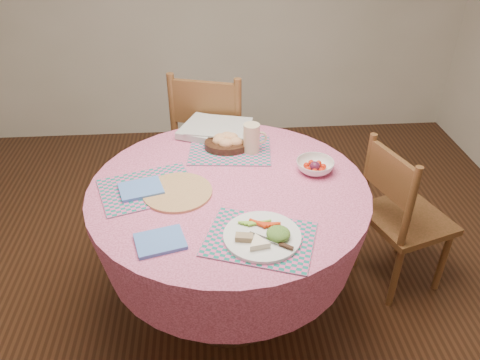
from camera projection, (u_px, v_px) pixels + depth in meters
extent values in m
plane|color=#331C0F|center=(231.00, 303.00, 2.47)|extent=(4.00, 4.00, 0.00)
cylinder|color=pink|center=(229.00, 190.00, 2.07)|extent=(1.24, 1.24, 0.04)
cone|color=pink|center=(229.00, 220.00, 2.16)|extent=(1.24, 1.24, 0.30)
cylinder|color=black|center=(230.00, 273.00, 2.35)|extent=(0.14, 0.14, 0.44)
cylinder|color=black|center=(231.00, 300.00, 2.45)|extent=(0.56, 0.56, 0.06)
cube|color=brown|center=(407.00, 219.00, 2.42)|extent=(0.48, 0.49, 0.04)
cylinder|color=brown|center=(443.00, 260.00, 2.46)|extent=(0.05, 0.05, 0.41)
cylinder|color=brown|center=(403.00, 224.00, 2.71)|extent=(0.05, 0.05, 0.41)
cylinder|color=brown|center=(395.00, 276.00, 2.36)|extent=(0.05, 0.05, 0.41)
cylinder|color=brown|center=(358.00, 237.00, 2.61)|extent=(0.05, 0.05, 0.41)
cylinder|color=brown|center=(409.00, 209.00, 2.12)|extent=(0.05, 0.05, 0.45)
cylinder|color=brown|center=(367.00, 174.00, 2.37)|extent=(0.05, 0.05, 0.45)
cube|color=brown|center=(390.00, 175.00, 2.19)|extent=(0.13, 0.32, 0.22)
cube|color=brown|center=(215.00, 144.00, 2.95)|extent=(0.57, 0.55, 0.04)
cylinder|color=brown|center=(250.00, 165.00, 3.19)|extent=(0.05, 0.05, 0.47)
cylinder|color=brown|center=(197.00, 159.00, 3.26)|extent=(0.05, 0.05, 0.47)
cylinder|color=brown|center=(239.00, 194.00, 2.90)|extent=(0.05, 0.05, 0.47)
cylinder|color=brown|center=(181.00, 187.00, 2.97)|extent=(0.05, 0.05, 0.47)
cylinder|color=brown|center=(238.00, 123.00, 2.61)|extent=(0.05, 0.05, 0.52)
cylinder|color=brown|center=(174.00, 117.00, 2.68)|extent=(0.05, 0.05, 0.52)
cube|color=brown|center=(204.00, 103.00, 2.59)|extent=(0.37, 0.14, 0.25)
cube|color=#147467|center=(260.00, 239.00, 1.76)|extent=(0.48, 0.42, 0.01)
cube|color=#147467|center=(148.00, 188.00, 2.04)|extent=(0.47, 0.41, 0.01)
cube|color=#147467|center=(230.00, 150.00, 2.32)|extent=(0.43, 0.34, 0.01)
cylinder|color=#A26D46|center=(178.00, 192.00, 2.01)|extent=(0.30, 0.30, 0.01)
cube|color=#527ED3|center=(160.00, 241.00, 1.74)|extent=(0.21, 0.18, 0.01)
cube|color=#527ED3|center=(141.00, 189.00, 2.02)|extent=(0.21, 0.18, 0.01)
cylinder|color=white|center=(262.00, 236.00, 1.76)|extent=(0.29, 0.29, 0.01)
ellipsoid|color=#28581E|center=(279.00, 232.00, 1.74)|extent=(0.10, 0.10, 0.04)
cylinder|color=#FFEDCC|center=(262.00, 244.00, 1.69)|extent=(0.10, 0.10, 0.02)
cube|color=#957856|center=(246.00, 239.00, 1.71)|extent=(0.07, 0.05, 0.02)
cube|color=silver|center=(269.00, 239.00, 1.73)|extent=(0.13, 0.10, 0.00)
cylinder|color=black|center=(228.00, 145.00, 2.33)|extent=(0.23, 0.23, 0.03)
ellipsoid|color=#F2B57C|center=(219.00, 139.00, 2.30)|extent=(0.07, 0.06, 0.05)
ellipsoid|color=#F2B57C|center=(231.00, 135.00, 2.33)|extent=(0.07, 0.06, 0.05)
ellipsoid|color=#F2B57C|center=(236.00, 140.00, 2.29)|extent=(0.07, 0.06, 0.05)
ellipsoid|color=#F2B57C|center=(226.00, 141.00, 2.28)|extent=(0.07, 0.06, 0.05)
ellipsoid|color=#F2B57C|center=(227.00, 134.00, 2.34)|extent=(0.07, 0.06, 0.05)
ellipsoid|color=#F2B57C|center=(220.00, 136.00, 2.32)|extent=(0.07, 0.06, 0.05)
cylinder|color=beige|center=(251.00, 138.00, 2.27)|extent=(0.08, 0.08, 0.15)
torus|color=beige|center=(260.00, 138.00, 2.27)|extent=(0.07, 0.01, 0.07)
imported|color=white|center=(315.00, 166.00, 2.15)|extent=(0.23, 0.23, 0.05)
sphere|color=red|center=(323.00, 167.00, 2.15)|extent=(0.03, 0.03, 0.03)
sphere|color=red|center=(319.00, 163.00, 2.18)|extent=(0.03, 0.03, 0.03)
sphere|color=red|center=(311.00, 163.00, 2.18)|extent=(0.03, 0.03, 0.03)
sphere|color=red|center=(306.00, 165.00, 2.16)|extent=(0.03, 0.03, 0.03)
sphere|color=red|center=(308.00, 169.00, 2.13)|extent=(0.03, 0.03, 0.03)
sphere|color=red|center=(315.00, 172.00, 2.12)|extent=(0.03, 0.03, 0.03)
sphere|color=red|center=(322.00, 170.00, 2.12)|extent=(0.03, 0.03, 0.03)
sphere|color=#4E1630|center=(315.00, 166.00, 2.15)|extent=(0.05, 0.05, 0.05)
cube|color=silver|center=(215.00, 130.00, 2.46)|extent=(0.42, 0.38, 0.03)
cube|color=silver|center=(219.00, 126.00, 2.45)|extent=(0.37, 0.32, 0.01)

